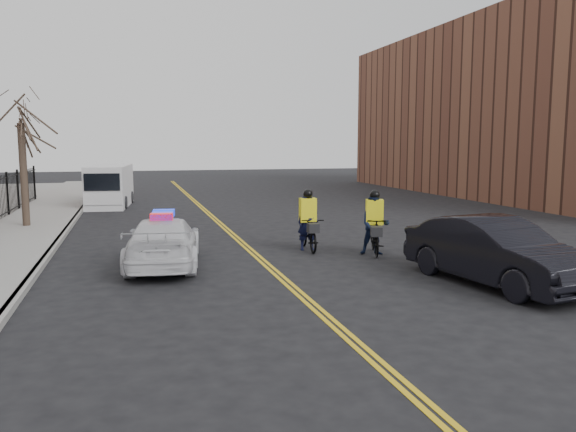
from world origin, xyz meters
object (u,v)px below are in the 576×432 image
at_px(cyclist_near, 308,229).
at_px(cargo_van, 110,187).
at_px(cyclist_far, 374,229).
at_px(police_cruiser, 164,242).
at_px(dark_sedan, 495,252).

bearing_deg(cyclist_near, cargo_van, 117.62).
relative_size(cargo_van, cyclist_far, 2.69).
relative_size(cyclist_near, cyclist_far, 1.00).
bearing_deg(police_cruiser, cargo_van, -76.06).
bearing_deg(police_cruiser, cyclist_far, -172.96).
bearing_deg(cyclist_far, dark_sedan, -55.00).
bearing_deg(cargo_van, cyclist_near, -60.37).
bearing_deg(dark_sedan, cyclist_near, 108.93).
xyz_separation_m(dark_sedan, cargo_van, (-9.41, 20.31, 0.27)).
bearing_deg(cyclist_near, police_cruiser, -160.73).
relative_size(police_cruiser, cargo_van, 0.89).
bearing_deg(police_cruiser, cyclist_near, -157.75).
distance_m(dark_sedan, cyclist_far, 4.38).
bearing_deg(cargo_van, police_cruiser, -77.04).
bearing_deg(cyclist_near, cyclist_far, -31.58).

